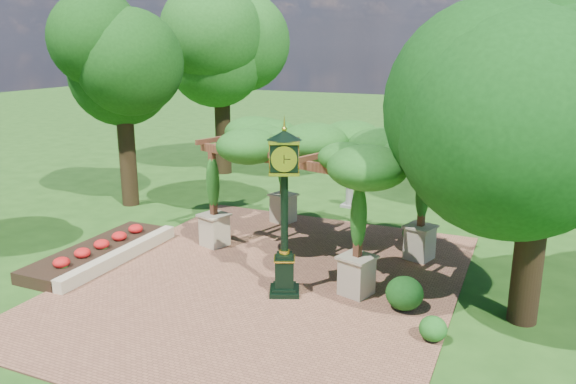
% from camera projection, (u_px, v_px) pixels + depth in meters
% --- Properties ---
extents(ground, '(120.00, 120.00, 0.00)m').
position_uv_depth(ground, '(249.00, 296.00, 14.60)').
color(ground, '#1E4714').
rests_on(ground, ground).
extents(brick_plaza, '(10.00, 12.00, 0.04)m').
position_uv_depth(brick_plaza, '(266.00, 281.00, 15.48)').
color(brick_plaza, brown).
rests_on(brick_plaza, ground).
extents(border_wall, '(0.35, 5.00, 0.40)m').
position_uv_depth(border_wall, '(121.00, 256.00, 16.79)').
color(border_wall, '#C6B793').
rests_on(border_wall, ground).
extents(flower_bed, '(1.50, 5.00, 0.36)m').
position_uv_depth(flower_bed, '(97.00, 253.00, 17.14)').
color(flower_bed, red).
rests_on(flower_bed, ground).
extents(pedestal_clock, '(1.13, 1.13, 4.38)m').
position_uv_depth(pedestal_clock, '(284.00, 198.00, 14.03)').
color(pedestal_clock, black).
rests_on(pedestal_clock, brick_plaza).
extents(pergola, '(7.32, 5.74, 4.04)m').
position_uv_depth(pergola, '(315.00, 149.00, 16.78)').
color(pergola, '#BDAE8C').
rests_on(pergola, brick_plaza).
extents(sundial, '(0.61, 0.61, 1.03)m').
position_uv_depth(sundial, '(349.00, 196.00, 22.51)').
color(sundial, gray).
rests_on(sundial, ground).
extents(shrub_front, '(0.67, 0.67, 0.56)m').
position_uv_depth(shrub_front, '(433.00, 329.00, 12.28)').
color(shrub_front, '#1B5618').
rests_on(shrub_front, brick_plaza).
extents(shrub_mid, '(1.20, 1.20, 0.83)m').
position_uv_depth(shrub_mid, '(404.00, 293.00, 13.70)').
color(shrub_mid, '#154814').
rests_on(shrub_mid, brick_plaza).
extents(shrub_back, '(0.77, 0.77, 0.59)m').
position_uv_depth(shrub_back, '(412.00, 233.00, 18.40)').
color(shrub_back, '#205518').
rests_on(shrub_back, brick_plaza).
extents(tree_west_near, '(3.72, 3.72, 8.70)m').
position_uv_depth(tree_west_near, '(120.00, 55.00, 21.41)').
color(tree_west_near, '#2F2113').
rests_on(tree_west_near, ground).
extents(tree_west_far, '(4.43, 4.43, 9.39)m').
position_uv_depth(tree_west_far, '(220.00, 42.00, 26.92)').
color(tree_west_far, black).
rests_on(tree_west_far, ground).
extents(tree_north, '(3.17, 3.17, 5.96)m').
position_uv_depth(tree_north, '(427.00, 97.00, 24.87)').
color(tree_north, '#382116').
rests_on(tree_north, ground).
extents(tree_east_near, '(4.40, 4.40, 8.26)m').
position_uv_depth(tree_east_near, '(550.00, 77.00, 11.85)').
color(tree_east_near, black).
rests_on(tree_east_near, ground).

